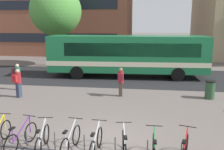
% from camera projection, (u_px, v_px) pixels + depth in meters
% --- Properties ---
extents(ground, '(200.00, 200.00, 0.00)m').
position_uv_depth(ground, '(102.00, 144.00, 8.70)').
color(ground, '#6B605B').
extents(bus_lane_asphalt, '(80.00, 7.20, 0.01)m').
position_uv_depth(bus_lane_asphalt, '(126.00, 77.00, 19.47)').
color(bus_lane_asphalt, '#232326').
rests_on(bus_lane_asphalt, ground).
extents(city_bus, '(12.12, 3.10, 3.20)m').
position_uv_depth(city_bus, '(126.00, 54.00, 19.10)').
color(city_bus, '#196B3D').
rests_on(city_bus, ground).
extents(parked_bicycle_purple_2, '(0.52, 1.71, 0.99)m').
position_uv_depth(parked_bicycle_purple_2, '(21.00, 137.00, 8.34)').
color(parked_bicycle_purple_2, black).
rests_on(parked_bicycle_purple_2, ground).
extents(parked_bicycle_silver_3, '(0.52, 1.71, 0.99)m').
position_uv_depth(parked_bicycle_silver_3, '(42.00, 140.00, 8.14)').
color(parked_bicycle_silver_3, black).
rests_on(parked_bicycle_silver_3, ground).
extents(parked_bicycle_silver_4, '(0.52, 1.72, 0.99)m').
position_uv_depth(parked_bicycle_silver_4, '(71.00, 141.00, 8.10)').
color(parked_bicycle_silver_4, black).
rests_on(parked_bicycle_silver_4, ground).
extents(parked_bicycle_silver_5, '(0.52, 1.72, 0.99)m').
position_uv_depth(parked_bicycle_silver_5, '(96.00, 143.00, 7.92)').
color(parked_bicycle_silver_5, black).
rests_on(parked_bicycle_silver_5, ground).
extents(parked_bicycle_silver_6, '(0.52, 1.71, 0.99)m').
position_uv_depth(parked_bicycle_silver_6, '(124.00, 146.00, 7.73)').
color(parked_bicycle_silver_6, black).
rests_on(parked_bicycle_silver_6, ground).
extents(commuter_maroon_pack_0, '(0.35, 0.53, 1.67)m').
position_uv_depth(commuter_maroon_pack_0, '(121.00, 80.00, 14.14)').
color(commuter_maroon_pack_0, '#47382D').
rests_on(commuter_maroon_pack_0, ground).
extents(commuter_maroon_pack_1, '(0.54, 0.36, 1.66)m').
position_uv_depth(commuter_maroon_pack_1, '(17.00, 75.00, 15.54)').
color(commuter_maroon_pack_1, '#565660').
rests_on(commuter_maroon_pack_1, ground).
extents(commuter_red_pack_3, '(0.41, 0.57, 1.63)m').
position_uv_depth(commuter_red_pack_3, '(18.00, 81.00, 13.93)').
color(commuter_red_pack_3, '#2D3851').
rests_on(commuter_red_pack_3, ground).
extents(trash_bin, '(0.55, 0.55, 1.03)m').
position_uv_depth(trash_bin, '(210.00, 90.00, 13.79)').
color(trash_bin, '#284C2D').
rests_on(trash_bin, ground).
extents(street_tree_1, '(4.85, 4.85, 7.63)m').
position_uv_depth(street_tree_1, '(56.00, 11.00, 23.32)').
color(street_tree_1, brown).
rests_on(street_tree_1, ground).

